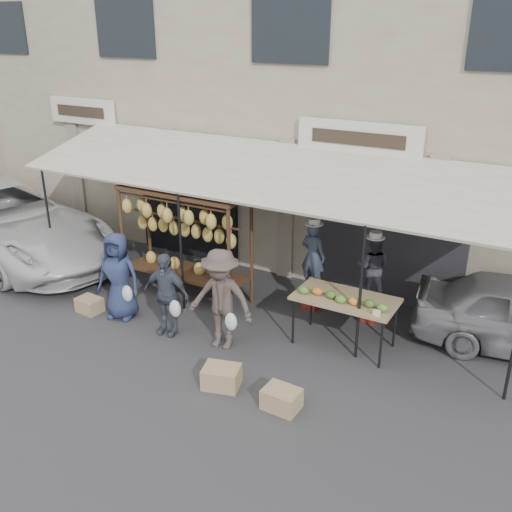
% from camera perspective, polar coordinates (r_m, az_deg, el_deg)
% --- Properties ---
extents(ground_plane, '(90.00, 90.00, 0.00)m').
position_cam_1_polar(ground_plane, '(9.84, -6.47, -9.23)').
color(ground_plane, '#2D2D30').
extents(shophouse, '(24.00, 6.15, 7.30)m').
position_cam_1_polar(shophouse, '(14.21, 8.95, 16.09)').
color(shophouse, '#B0A790').
rests_on(shophouse, ground_plane).
extents(awning, '(10.00, 2.35, 2.92)m').
position_cam_1_polar(awning, '(10.61, 0.23, 8.41)').
color(awning, beige).
rests_on(awning, ground_plane).
extents(banana_rack, '(2.60, 0.90, 2.24)m').
position_cam_1_polar(banana_rack, '(10.96, -7.33, 3.23)').
color(banana_rack, '#361F15').
rests_on(banana_rack, ground_plane).
extents(produce_table, '(1.70, 0.90, 1.04)m').
position_cam_1_polar(produce_table, '(9.56, 8.85, -4.37)').
color(produce_table, tan).
rests_on(produce_table, ground_plane).
extents(vendor_left, '(0.52, 0.37, 1.34)m').
position_cam_1_polar(vendor_left, '(10.68, 5.71, -0.04)').
color(vendor_left, '#364053').
rests_on(vendor_left, stool_left).
extents(vendor_right, '(0.65, 0.55, 1.20)m').
position_cam_1_polar(vendor_right, '(10.41, 11.62, -1.11)').
color(vendor_right, '#31303B').
rests_on(vendor_right, stool_right).
extents(customer_left, '(0.91, 0.71, 1.66)m').
position_cam_1_polar(customer_left, '(10.72, -13.57, -1.97)').
color(customer_left, navy).
rests_on(customer_left, ground_plane).
extents(customer_mid, '(0.92, 0.46, 1.51)m').
position_cam_1_polar(customer_mid, '(10.04, -8.99, -3.77)').
color(customer_mid, '#444A59').
rests_on(customer_mid, ground_plane).
extents(customer_right, '(1.21, 0.80, 1.76)m').
position_cam_1_polar(customer_right, '(9.46, -3.53, -4.36)').
color(customer_right, '#4C4039').
rests_on(customer_right, ground_plane).
extents(stool_left, '(0.33, 0.33, 0.41)m').
position_cam_1_polar(stool_left, '(11.04, 5.54, -4.25)').
color(stool_left, maroon).
rests_on(stool_left, ground_plane).
extents(stool_right, '(0.37, 0.37, 0.46)m').
position_cam_1_polar(stool_right, '(10.76, 11.28, -5.18)').
color(stool_right, maroon).
rests_on(stool_right, ground_plane).
extents(crate_near_a, '(0.64, 0.55, 0.33)m').
position_cam_1_polar(crate_near_a, '(8.82, -3.47, -11.97)').
color(crate_near_a, tan).
rests_on(crate_near_a, ground_plane).
extents(crate_near_b, '(0.53, 0.41, 0.31)m').
position_cam_1_polar(crate_near_b, '(8.38, 2.57, -14.08)').
color(crate_near_b, tan).
rests_on(crate_near_b, ground_plane).
extents(crate_far, '(0.49, 0.39, 0.28)m').
position_cam_1_polar(crate_far, '(11.35, -16.31, -4.71)').
color(crate_far, tan).
rests_on(crate_far, ground_plane).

